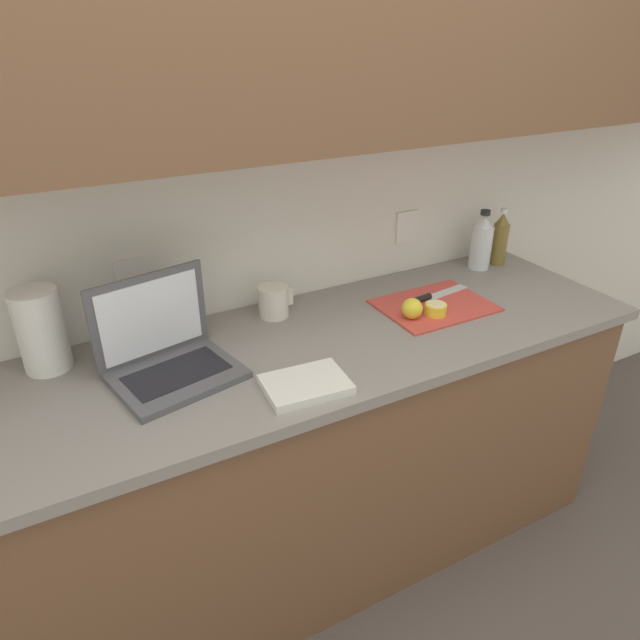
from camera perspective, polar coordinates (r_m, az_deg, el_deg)
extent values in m
plane|color=#564C47|center=(2.25, -4.21, -23.01)|extent=(12.00, 12.00, 0.00)
cube|color=white|center=(1.82, -10.49, 13.24)|extent=(5.20, 0.06, 2.60)
cube|color=white|center=(1.80, -18.32, 4.00)|extent=(0.09, 0.01, 0.12)
cube|color=white|center=(2.18, 8.65, 9.19)|extent=(0.09, 0.01, 0.12)
cube|color=brown|center=(1.59, -9.59, 28.41)|extent=(4.42, 0.32, 0.70)
cube|color=brown|center=(1.95, -4.67, -15.06)|extent=(2.38, 0.62, 0.85)
cube|color=gray|center=(1.68, -5.24, -3.96)|extent=(2.45, 0.66, 0.03)
cube|color=#515156|center=(1.60, -14.13, -5.37)|extent=(0.37, 0.31, 0.02)
cube|color=black|center=(1.60, -14.17, -5.04)|extent=(0.29, 0.20, 0.00)
cube|color=#515156|center=(1.64, -16.61, 0.31)|extent=(0.33, 0.08, 0.25)
cube|color=white|center=(1.63, -16.52, 0.24)|extent=(0.28, 0.06, 0.21)
cube|color=#D1473D|center=(1.98, 11.37, 1.44)|extent=(0.37, 0.28, 0.01)
cube|color=silver|center=(2.07, 12.58, 2.76)|extent=(0.18, 0.06, 0.00)
cylinder|color=black|center=(1.97, 9.81, 2.00)|extent=(0.11, 0.04, 0.02)
cylinder|color=yellow|center=(1.90, 11.49, 1.08)|extent=(0.07, 0.07, 0.04)
cylinder|color=#F4EAA3|center=(1.89, 11.54, 1.59)|extent=(0.06, 0.06, 0.00)
sphere|color=yellow|center=(1.86, 9.20, 1.15)|extent=(0.07, 0.07, 0.07)
cylinder|color=silver|center=(2.31, 15.77, 6.99)|extent=(0.08, 0.08, 0.17)
cone|color=silver|center=(2.28, 16.12, 9.50)|extent=(0.07, 0.07, 0.05)
cylinder|color=black|center=(2.27, 16.23, 10.28)|extent=(0.04, 0.04, 0.02)
cylinder|color=olive|center=(2.38, 17.48, 7.26)|extent=(0.06, 0.06, 0.16)
cone|color=olive|center=(2.35, 17.83, 9.62)|extent=(0.06, 0.06, 0.05)
cylinder|color=white|center=(2.34, 17.95, 10.35)|extent=(0.03, 0.03, 0.02)
cylinder|color=silver|center=(1.87, -4.68, 1.87)|extent=(0.10, 0.10, 0.10)
cube|color=silver|center=(1.88, -3.05, 2.39)|extent=(0.02, 0.01, 0.06)
cylinder|color=white|center=(1.72, -26.13, -0.93)|extent=(0.13, 0.13, 0.24)
cube|color=silver|center=(1.51, -1.44, -6.47)|extent=(0.23, 0.18, 0.02)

